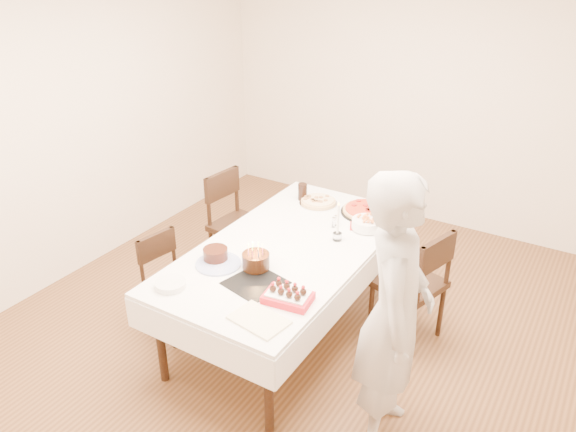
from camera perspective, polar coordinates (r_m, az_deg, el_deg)
The scene contains 22 objects.
floor at distance 4.48m, azimuth 0.93°, elevation -12.06°, with size 5.00×5.00×0.00m, color #53331C.
wall_back at distance 5.97m, azimuth 13.65°, elevation 11.85°, with size 4.50×0.04×2.70m, color beige.
wall_left at distance 5.23m, azimuth -20.93°, elevation 8.78°, with size 0.04×5.00×2.70m, color beige.
dining_table at distance 4.34m, azimuth 0.00°, elevation -7.40°, with size 1.14×2.14×0.75m, color white.
chair_right_savory at distance 4.32m, azimuth 12.18°, elevation -6.71°, with size 0.48×0.48×0.94m, color black, non-canonical shape.
chair_left_savory at distance 5.02m, azimuth -4.84°, elevation -1.04°, with size 0.49×0.49×0.96m, color black, non-canonical shape.
chair_left_dessert at distance 4.41m, azimuth -11.52°, elevation -6.99°, with size 0.41×0.41×0.80m, color black, non-canonical shape.
person at distance 3.28m, azimuth 10.74°, elevation -9.83°, with size 0.64×0.42×1.76m, color beige.
pizza_white at distance 4.78m, azimuth 3.10°, elevation 1.46°, with size 0.32×0.32×0.04m, color beige.
pizza_pepperoni at distance 4.66m, azimuth 8.08°, elevation 0.56°, with size 0.44×0.44×0.04m, color red.
red_placemat at distance 4.49m, azimuth 7.92°, elevation -0.83°, with size 0.25×0.25×0.01m, color #B21E1E.
pasta_bowl at distance 4.40m, azimuth 8.01°, elevation -0.79°, with size 0.23×0.23×0.08m, color white.
taper_candle at distance 4.16m, azimuth 5.09°, elevation -0.53°, with size 0.07×0.07×0.32m, color white.
shaker_pair at distance 4.40m, azimuth 4.65°, elevation -0.64°, with size 0.07×0.07×0.08m, color white, non-canonical shape.
cola_glass at distance 4.83m, azimuth 1.49°, elevation 2.48°, with size 0.08×0.08×0.15m, color black.
layer_cake at distance 3.98m, azimuth -7.37°, elevation -3.89°, with size 0.22×0.22×0.09m, color #33150C.
cake_board at distance 3.72m, azimuth -3.32°, elevation -6.85°, with size 0.34×0.34×0.01m, color black.
birthday_cake at distance 3.82m, azimuth -3.30°, elevation -4.13°, with size 0.19×0.19×0.17m, color #321C0D.
strawberry_box at distance 3.53m, azimuth -0.00°, elevation -8.16°, with size 0.30×0.20×0.07m, color red, non-canonical shape.
box_lid at distance 3.40m, azimuth -2.97°, elevation -10.58°, with size 0.34×0.23×0.03m, color beige.
plate_stack at distance 3.75m, azimuth -11.84°, elevation -6.80°, with size 0.20×0.20×0.04m, color white.
china_plate at distance 3.94m, azimuth -7.09°, elevation -4.83°, with size 0.32×0.32×0.01m, color white.
Camera 1 is at (1.77, -3.02, 2.80)m, focal length 35.00 mm.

